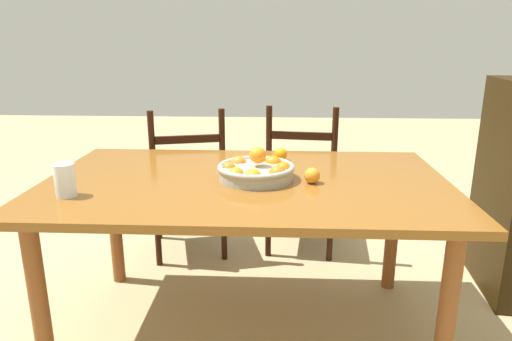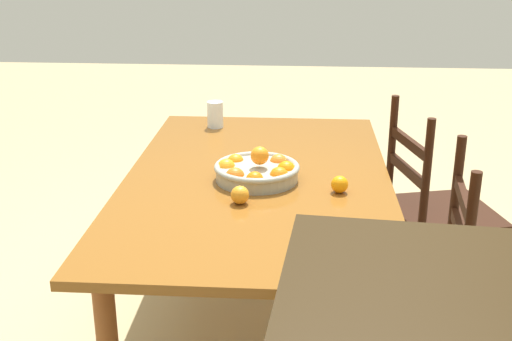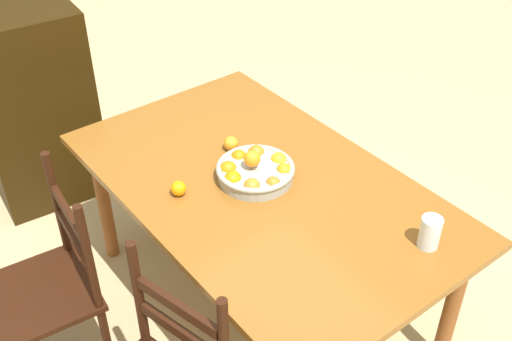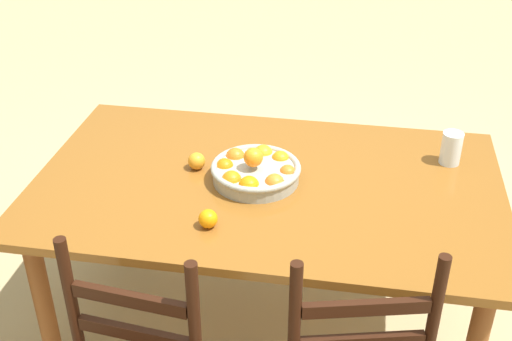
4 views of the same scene
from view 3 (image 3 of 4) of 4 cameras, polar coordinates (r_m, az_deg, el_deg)
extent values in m
plane|color=tan|center=(3.14, 0.45, -11.84)|extent=(12.00, 12.00, 0.00)
cube|color=brown|center=(2.64, 0.52, -1.45)|extent=(1.72, 1.04, 0.03)
cylinder|color=brown|center=(2.77, 17.37, -11.79)|extent=(0.07, 0.07, 0.70)
cylinder|color=brown|center=(3.55, -1.81, 2.34)|extent=(0.07, 0.07, 0.70)
cylinder|color=brown|center=(3.23, -13.66, -2.80)|extent=(0.07, 0.07, 0.70)
cylinder|color=black|center=(2.28, -10.60, -11.14)|extent=(0.04, 0.04, 0.50)
cube|color=black|center=(2.22, -6.87, -14.37)|extent=(0.36, 0.11, 0.04)
cube|color=black|center=(2.12, -7.13, -12.19)|extent=(0.36, 0.11, 0.04)
cube|color=black|center=(2.75, -19.19, -10.64)|extent=(0.48, 0.48, 0.03)
cylinder|color=black|center=(3.05, -15.95, -9.91)|extent=(0.04, 0.04, 0.41)
cylinder|color=black|center=(2.80, -13.37, -14.88)|extent=(0.04, 0.04, 0.41)
cylinder|color=black|center=(2.73, -17.63, -2.86)|extent=(0.04, 0.04, 0.51)
cylinder|color=black|center=(2.44, -14.96, -7.75)|extent=(0.04, 0.04, 0.51)
cube|color=black|center=(2.61, -16.21, -5.90)|extent=(0.35, 0.06, 0.04)
cube|color=black|center=(2.53, -16.70, -3.74)|extent=(0.35, 0.06, 0.04)
cube|color=black|center=(3.79, -20.02, 6.20)|extent=(0.76, 0.65, 1.12)
cylinder|color=#9DA094|center=(2.64, 0.00, -0.22)|extent=(0.32, 0.32, 0.05)
torus|color=#9DA094|center=(2.63, 0.00, 0.25)|extent=(0.33, 0.33, 0.02)
sphere|color=orange|center=(2.71, -1.64, 1.18)|extent=(0.07, 0.07, 0.07)
sphere|color=orange|center=(2.64, -2.55, 0.10)|extent=(0.07, 0.07, 0.07)
sphere|color=orange|center=(2.58, -2.12, -0.82)|extent=(0.07, 0.07, 0.07)
sphere|color=orange|center=(2.54, -0.38, -1.49)|extent=(0.07, 0.07, 0.07)
sphere|color=orange|center=(2.56, 1.53, -1.23)|extent=(0.06, 0.06, 0.06)
sphere|color=orange|center=(2.63, 2.55, -0.04)|extent=(0.07, 0.07, 0.07)
sphere|color=orange|center=(2.69, 2.08, 0.92)|extent=(0.07, 0.07, 0.07)
sphere|color=orange|center=(2.73, 0.02, 1.56)|extent=(0.08, 0.08, 0.08)
sphere|color=orange|center=(2.60, -0.35, 1.09)|extent=(0.07, 0.07, 0.07)
sphere|color=orange|center=(2.82, -2.29, 2.47)|extent=(0.07, 0.07, 0.07)
sphere|color=orange|center=(2.57, -7.06, -1.62)|extent=(0.06, 0.06, 0.06)
cylinder|color=silver|center=(2.39, 15.53, -5.45)|extent=(0.08, 0.08, 0.13)
camera|label=1|loc=(3.78, 23.51, 18.08)|focal=32.31mm
camera|label=2|loc=(4.25, -24.11, 24.47)|focal=45.69mm
camera|label=4|loc=(1.54, -64.44, 3.25)|focal=46.02mm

